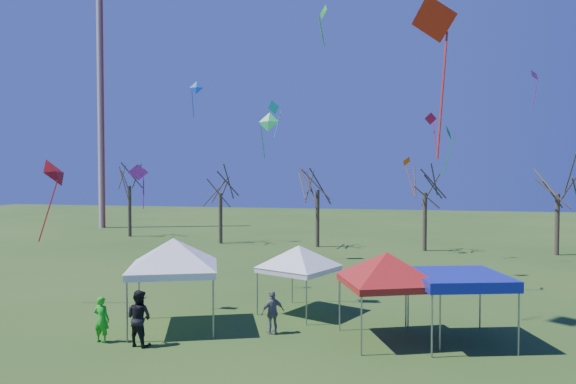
% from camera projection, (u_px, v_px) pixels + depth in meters
% --- Properties ---
extents(ground, '(140.00, 140.00, 0.00)m').
position_uv_depth(ground, '(270.00, 349.00, 17.31)').
color(ground, '#294C18').
rests_on(ground, ground).
extents(radio_mast, '(0.70, 0.70, 25.00)m').
position_uv_depth(radio_mast, '(101.00, 114.00, 56.14)').
color(radio_mast, silver).
rests_on(radio_mast, ground).
extents(tree_0, '(3.83, 3.83, 8.44)m').
position_uv_depth(tree_0, '(129.00, 168.00, 48.34)').
color(tree_0, '#3D2D21').
rests_on(tree_0, ground).
extents(tree_1, '(3.42, 3.42, 7.54)m').
position_uv_depth(tree_1, '(220.00, 175.00, 43.50)').
color(tree_1, '#3D2D21').
rests_on(tree_1, ground).
extents(tree_2, '(3.71, 3.71, 8.18)m').
position_uv_depth(tree_2, '(318.00, 169.00, 41.39)').
color(tree_2, '#3D2D21').
rests_on(tree_2, ground).
extents(tree_3, '(3.59, 3.59, 7.91)m').
position_uv_depth(tree_3, '(425.00, 172.00, 39.24)').
color(tree_3, '#3D2D21').
rests_on(tree_3, ground).
extents(tree_4, '(3.58, 3.58, 7.89)m').
position_uv_depth(tree_4, '(558.00, 172.00, 37.17)').
color(tree_4, '#3D2D21').
rests_on(tree_4, ground).
extents(tent_white_west, '(4.23, 4.23, 3.99)m').
position_uv_depth(tent_white_west, '(173.00, 244.00, 19.55)').
color(tent_white_west, gray).
rests_on(tent_white_west, ground).
extents(tent_white_mid, '(3.52, 3.52, 3.33)m').
position_uv_depth(tent_white_mid, '(299.00, 250.00, 21.67)').
color(tent_white_mid, gray).
rests_on(tent_white_mid, ground).
extents(tent_red, '(3.82, 3.82, 3.63)m').
position_uv_depth(tent_red, '(387.00, 258.00, 18.12)').
color(tent_red, gray).
rests_on(tent_red, ground).
extents(tent_blue, '(3.81, 3.81, 2.42)m').
position_uv_depth(tent_blue, '(458.00, 279.00, 17.93)').
color(tent_blue, gray).
rests_on(tent_blue, ground).
extents(person_green, '(0.61, 0.42, 1.63)m').
position_uv_depth(person_green, '(102.00, 319.00, 17.95)').
color(person_green, green).
rests_on(person_green, ground).
extents(person_dark, '(1.06, 0.90, 1.92)m').
position_uv_depth(person_dark, '(139.00, 318.00, 17.61)').
color(person_dark, black).
rests_on(person_dark, ground).
extents(person_grey, '(0.95, 0.91, 1.59)m').
position_uv_depth(person_grey, '(273.00, 312.00, 18.95)').
color(person_grey, slate).
rests_on(person_grey, ground).
extents(kite_14, '(1.05, 1.47, 3.80)m').
position_uv_depth(kite_14, '(55.00, 173.00, 23.46)').
color(kite_14, red).
rests_on(kite_14, ground).
extents(kite_17, '(0.56, 0.87, 2.52)m').
position_uv_depth(kite_17, '(449.00, 134.00, 25.50)').
color(kite_17, '#18A21F').
rests_on(kite_17, ground).
extents(kite_5, '(1.57, 1.39, 4.33)m').
position_uv_depth(kite_5, '(435.00, 20.00, 13.59)').
color(kite_5, red).
rests_on(kite_5, ground).
extents(kite_19, '(0.89, 0.60, 2.33)m').
position_uv_depth(kite_19, '(431.00, 119.00, 35.12)').
color(kite_19, red).
rests_on(kite_19, ground).
extents(kite_18, '(0.69, 0.82, 2.09)m').
position_uv_depth(kite_18, '(323.00, 13.00, 25.94)').
color(kite_18, green).
rests_on(kite_18, ground).
extents(kite_22, '(1.11, 1.13, 2.90)m').
position_uv_depth(kite_22, '(407.00, 163.00, 37.64)').
color(kite_22, '#F34F0C').
rests_on(kite_22, ground).
extents(kite_11, '(1.45, 0.85, 3.15)m').
position_uv_depth(kite_11, '(268.00, 122.00, 34.70)').
color(kite_11, green).
rests_on(kite_11, ground).
extents(kite_1, '(1.04, 0.91, 1.95)m').
position_uv_depth(kite_1, '(138.00, 173.00, 21.90)').
color(kite_1, '#7417A3').
rests_on(kite_1, ground).
extents(kite_12, '(0.62, 0.89, 2.58)m').
position_uv_depth(kite_12, '(535.00, 76.00, 35.75)').
color(kite_12, purple).
rests_on(kite_12, ground).
extents(kite_13, '(1.24, 1.04, 2.94)m').
position_uv_depth(kite_13, '(274.00, 108.00, 40.42)').
color(kite_13, '#0B99AF').
rests_on(kite_13, ground).
extents(kite_2, '(1.27, 0.71, 3.04)m').
position_uv_depth(kite_2, '(196.00, 88.00, 43.46)').
color(kite_2, blue).
rests_on(kite_2, ground).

